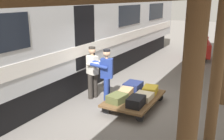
# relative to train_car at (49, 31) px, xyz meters

# --- Properties ---
(ground_plane) EXTENTS (60.00, 60.00, 0.00)m
(ground_plane) POSITION_rel_train_car_xyz_m (-3.53, 0.00, -2.06)
(ground_plane) COLOR slate
(train_car) EXTENTS (3.02, 19.67, 4.00)m
(train_car) POSITION_rel_train_car_xyz_m (0.00, 0.00, 0.00)
(train_car) COLOR #B7BABF
(train_car) RESTS_ON ground_plane
(luggage_cart) EXTENTS (1.30, 2.04, 0.31)m
(luggage_cart) POSITION_rel_train_car_xyz_m (-3.36, 0.21, -1.79)
(luggage_cart) COLOR brown
(luggage_cart) RESTS_ON ground_plane
(suitcase_yellow_case) EXTENTS (0.48, 0.57, 0.21)m
(suitcase_yellow_case) POSITION_rel_train_car_xyz_m (-3.65, -0.36, -1.65)
(suitcase_yellow_case) COLOR gold
(suitcase_yellow_case) RESTS_ON luggage_cart
(suitcase_olive_duffel) EXTENTS (0.51, 0.60, 0.22)m
(suitcase_olive_duffel) POSITION_rel_train_car_xyz_m (-3.07, 0.77, -1.64)
(suitcase_olive_duffel) COLOR brown
(suitcase_olive_duffel) RESTS_ON luggage_cart
(suitcase_black_hardshell) EXTENTS (0.43, 0.59, 0.26)m
(suitcase_black_hardshell) POSITION_rel_train_car_xyz_m (-3.65, 0.77, -1.62)
(suitcase_black_hardshell) COLOR black
(suitcase_black_hardshell) RESTS_ON luggage_cart
(suitcase_tan_vintage) EXTENTS (0.43, 0.60, 0.21)m
(suitcase_tan_vintage) POSITION_rel_train_car_xyz_m (-3.07, 0.21, -1.65)
(suitcase_tan_vintage) COLOR tan
(suitcase_tan_vintage) RESTS_ON luggage_cart
(suitcase_navy_fabric) EXTENTS (0.50, 0.60, 0.25)m
(suitcase_navy_fabric) POSITION_rel_train_car_xyz_m (-3.07, -0.36, -1.63)
(suitcase_navy_fabric) COLOR navy
(suitcase_navy_fabric) RESTS_ON luggage_cart
(suitcase_cream_canvas) EXTENTS (0.49, 0.56, 0.16)m
(suitcase_cream_canvas) POSITION_rel_train_car_xyz_m (-3.65, 0.21, -1.67)
(suitcase_cream_canvas) COLOR beige
(suitcase_cream_canvas) RESTS_ON luggage_cart
(porter_in_overalls) EXTENTS (0.73, 0.57, 1.70)m
(porter_in_overalls) POSITION_rel_train_car_xyz_m (-2.46, 0.33, -1.14)
(porter_in_overalls) COLOR navy
(porter_in_overalls) RESTS_ON ground_plane
(porter_by_door) EXTENTS (0.73, 0.56, 1.70)m
(porter_by_door) POSITION_rel_train_car_xyz_m (-1.90, 0.20, -1.14)
(porter_by_door) COLOR #332D28
(porter_by_door) RESTS_ON ground_plane
(baggage_tug) EXTENTS (1.45, 1.90, 1.30)m
(baggage_tug) POSITION_rel_train_car_xyz_m (-3.86, -7.03, -1.43)
(baggage_tug) COLOR #B21E19
(baggage_tug) RESTS_ON ground_plane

